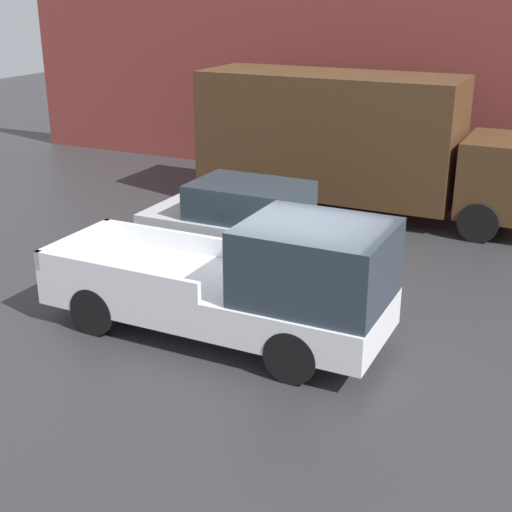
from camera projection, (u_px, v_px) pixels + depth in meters
ground_plane at (294, 333)px, 11.92m from camera, size 60.00×60.00×0.00m
building_wall at (442, 94)px, 19.58m from camera, size 28.00×0.15×5.31m
pickup_truck at (248, 284)px, 11.32m from camera, size 5.72×2.00×2.15m
car at (246, 223)px, 14.66m from camera, size 4.22×1.85×1.71m
delivery_truck at (352, 140)px, 17.81m from camera, size 8.56×2.38×3.43m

